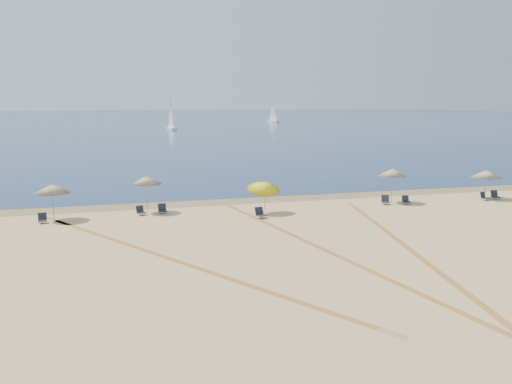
% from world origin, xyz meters
% --- Properties ---
extents(ground, '(160.00, 160.00, 0.00)m').
position_xyz_m(ground, '(0.00, 0.00, 0.00)').
color(ground, tan).
rests_on(ground, ground).
extents(ocean, '(500.00, 500.00, 0.00)m').
position_xyz_m(ocean, '(0.00, 225.00, 0.01)').
color(ocean, '#0C2151').
rests_on(ocean, ground).
extents(wet_sand, '(500.00, 500.00, 0.00)m').
position_xyz_m(wet_sand, '(0.00, 24.00, 0.00)').
color(wet_sand, olive).
rests_on(wet_sand, ground).
extents(umbrella_1, '(2.26, 2.26, 2.36)m').
position_xyz_m(umbrella_1, '(-13.13, 20.52, 2.02)').
color(umbrella_1, gray).
rests_on(umbrella_1, ground).
extents(umbrella_2, '(2.02, 2.02, 2.55)m').
position_xyz_m(umbrella_2, '(-7.25, 21.40, 2.21)').
color(umbrella_2, gray).
rests_on(umbrella_2, ground).
extents(umbrella_3, '(2.18, 2.25, 2.50)m').
position_xyz_m(umbrella_3, '(0.26, 18.93, 1.89)').
color(umbrella_3, gray).
rests_on(umbrella_3, ground).
extents(umbrella_4, '(2.13, 2.13, 2.61)m').
position_xyz_m(umbrella_4, '(10.47, 20.14, 2.26)').
color(umbrella_4, gray).
rests_on(umbrella_4, ground).
extents(umbrella_5, '(2.26, 2.26, 2.27)m').
position_xyz_m(umbrella_5, '(18.21, 19.67, 1.93)').
color(umbrella_5, gray).
rests_on(umbrella_5, ground).
extents(chair_1, '(0.57, 0.65, 0.62)m').
position_xyz_m(chair_1, '(-13.75, 19.88, 0.27)').
color(chair_1, black).
rests_on(chair_1, ground).
extents(chair_2, '(0.68, 0.73, 0.61)m').
position_xyz_m(chair_2, '(-7.73, 20.69, 0.27)').
color(chair_2, black).
rests_on(chair_2, ground).
extents(chair_3, '(0.54, 0.63, 0.64)m').
position_xyz_m(chair_3, '(-6.29, 20.87, 0.28)').
color(chair_3, black).
rests_on(chair_3, ground).
extents(chair_4, '(0.75, 0.81, 0.70)m').
position_xyz_m(chair_4, '(-0.38, 17.65, 0.31)').
color(chair_4, black).
rests_on(chair_4, ground).
extents(chair_5, '(0.75, 0.80, 0.66)m').
position_xyz_m(chair_5, '(9.74, 19.73, 0.29)').
color(chair_5, black).
rests_on(chair_5, ground).
extents(chair_6, '(0.59, 0.66, 0.62)m').
position_xyz_m(chair_6, '(11.22, 19.38, 0.27)').
color(chair_6, black).
rests_on(chair_6, ground).
extents(chair_7, '(0.66, 0.72, 0.62)m').
position_xyz_m(chair_7, '(17.79, 19.19, 0.27)').
color(chair_7, black).
rests_on(chair_7, ground).
extents(chair_8, '(0.61, 0.70, 0.67)m').
position_xyz_m(chair_8, '(18.89, 19.33, 0.29)').
color(chair_8, black).
rests_on(chair_8, ground).
extents(sailboat_0, '(3.21, 5.40, 7.87)m').
position_xyz_m(sailboat_0, '(48.96, 170.81, 2.38)').
color(sailboat_0, white).
rests_on(sailboat_0, ocean).
extents(sailboat_1, '(2.34, 5.43, 7.85)m').
position_xyz_m(sailboat_1, '(7.89, 128.34, 2.38)').
color(sailboat_1, white).
rests_on(sailboat_1, ocean).
extents(tire_tracks, '(48.50, 41.49, 0.00)m').
position_xyz_m(tire_tracks, '(-1.08, 9.61, 0.00)').
color(tire_tracks, tan).
rests_on(tire_tracks, ground).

